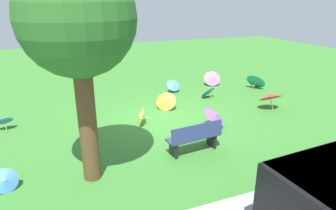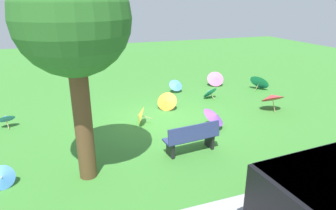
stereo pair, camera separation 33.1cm
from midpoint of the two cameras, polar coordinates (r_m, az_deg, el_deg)
The scene contains 13 objects.
ground at distance 10.73m, azimuth -1.29°, elevation -2.86°, with size 40.00×40.00×0.00m, color #387A2D.
park_bench at distance 8.36m, azimuth 4.08°, elevation -6.29°, with size 1.64×0.63×0.90m.
shade_tree at distance 6.56m, azimuth -18.61°, elevation 14.94°, with size 2.46×2.46×5.00m.
parasol_blue_0 at distance 13.79m, azimuth 0.38°, elevation 3.94°, with size 0.66×0.62×0.61m.
parasol_purple_0 at distance 9.99m, azimuth 8.24°, elevation -1.96°, with size 1.10×1.10×0.77m.
parasol_teal_0 at distance 15.01m, azimuth 16.17°, elevation 4.66°, with size 1.12×1.19×0.82m.
parasol_yellow_0 at distance 10.25m, azimuth -6.36°, elevation -2.09°, with size 0.66×0.72×0.67m.
parasol_pink_0 at distance 15.02m, azimuth 7.97°, elevation 5.24°, with size 0.99×0.90×0.77m.
parasol_blue_1 at distance 11.35m, azimuth -30.03°, elevation -2.47°, with size 0.68×0.65×0.57m.
parasol_blue_2 at distance 7.86m, azimuth -30.20°, elevation -12.61°, with size 0.66×0.60×0.56m.
parasol_red_1 at distance 12.25m, azimuth 18.45°, elevation 1.70°, with size 0.93×0.91×0.83m.
parasol_orange_0 at distance 11.60m, azimuth -1.26°, elevation 0.76°, with size 0.97×0.92×0.70m.
parasol_teal_1 at distance 13.12m, azimuth 6.90°, elevation 2.65°, with size 0.84×0.77×0.58m.
Camera 1 is at (3.60, 9.22, 4.15)m, focal length 31.41 mm.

